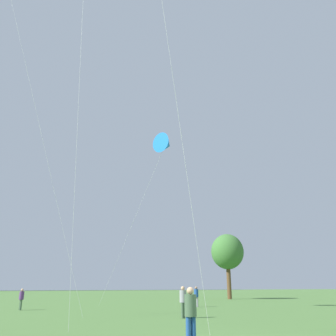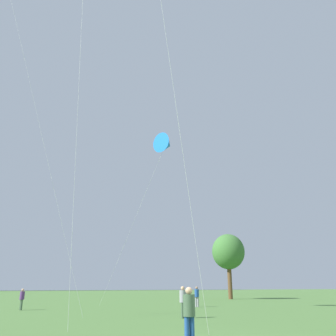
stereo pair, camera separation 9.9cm
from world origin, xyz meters
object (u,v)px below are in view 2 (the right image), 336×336
(person_standing_6, at_px, (22,298))
(person_standing_0, at_px, (183,300))
(person_standing_4, at_px, (189,311))
(person_standing_3, at_px, (197,295))
(kite_flying_5, at_px, (166,144))
(park_tree_0, at_px, (228,252))

(person_standing_6, bearing_deg, person_standing_0, 19.48)
(person_standing_4, bearing_deg, person_standing_0, -110.39)
(person_standing_0, distance_m, person_standing_4, 9.90)
(person_standing_3, height_order, kite_flying_5, kite_flying_5)
(person_standing_0, height_order, person_standing_4, person_standing_0)
(person_standing_6, relative_size, kite_flying_5, 0.11)
(person_standing_3, xyz_separation_m, person_standing_6, (-14.51, 1.05, -0.08))
(park_tree_0, bearing_deg, kite_flying_5, -132.52)
(person_standing_0, bearing_deg, person_standing_4, 23.47)
(person_standing_0, height_order, person_standing_3, person_standing_0)
(person_standing_6, distance_m, kite_flying_5, 17.19)
(person_standing_0, height_order, person_standing_6, person_standing_0)
(kite_flying_5, bearing_deg, person_standing_0, -102.72)
(person_standing_0, relative_size, park_tree_0, 0.20)
(person_standing_4, bearing_deg, kite_flying_5, -106.32)
(person_standing_4, distance_m, park_tree_0, 41.28)
(person_standing_4, xyz_separation_m, person_standing_6, (-5.21, 20.15, -0.11))
(person_standing_4, distance_m, kite_flying_5, 21.85)
(person_standing_0, relative_size, person_standing_4, 1.00)
(kite_flying_5, height_order, park_tree_0, kite_flying_5)
(park_tree_0, bearing_deg, person_standing_6, -151.84)
(person_standing_3, distance_m, kite_flying_5, 13.77)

